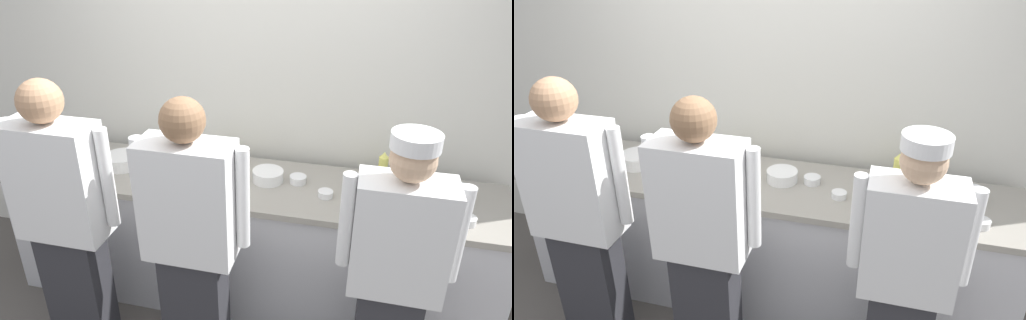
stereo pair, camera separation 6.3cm
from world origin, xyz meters
The scene contains 17 objects.
wall_back centered at (0.00, 0.83, 1.42)m, with size 5.07×0.10×2.84m.
prep_counter centered at (0.00, 0.36, 0.46)m, with size 3.23×0.68×0.92m.
chef_near_left centered at (-0.85, -0.30, 0.91)m, with size 0.62×0.24×1.72m.
chef_center centered at (-0.12, -0.29, 0.89)m, with size 0.61×0.24×1.68m.
chef_far_right centered at (0.92, -0.24, 0.85)m, with size 0.58×0.24×1.59m.
plate_stack_front centered at (0.14, 0.40, 0.96)m, with size 0.20×0.20×0.07m.
plate_stack_rear centered at (-0.86, 0.36, 0.96)m, with size 0.24×0.24×0.08m.
mixing_bowl_steel centered at (1.05, 0.37, 0.98)m, with size 0.32×0.32×0.11m, color #B7BABF.
sheet_tray centered at (-0.43, 0.38, 0.93)m, with size 0.45×0.32×0.02m, color #B7BABF.
squeeze_bottle_primary centered at (-0.18, 0.51, 1.02)m, with size 0.06×0.06×0.21m.
squeeze_bottle_secondary centered at (0.84, 0.57, 1.02)m, with size 0.06×0.06×0.20m.
squeeze_bottle_spare centered at (0.79, 0.28, 1.01)m, with size 0.06×0.06×0.18m.
ramekin_red_sauce centered at (0.33, 0.42, 0.94)m, with size 0.11×0.11×0.05m.
ramekin_green_sauce centered at (1.29, 0.18, 0.94)m, with size 0.10×0.10×0.04m.
ramekin_yellow_sauce centered at (0.52, 0.29, 0.94)m, with size 0.09×0.09×0.04m.
deli_cup centered at (1.28, 0.45, 0.97)m, with size 0.09×0.09×0.09m, color white.
chefs_knife centered at (-0.53, 0.31, 0.93)m, with size 0.28×0.03×0.02m.
Camera 2 is at (0.76, -2.15, 2.36)m, focal length 32.94 mm.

